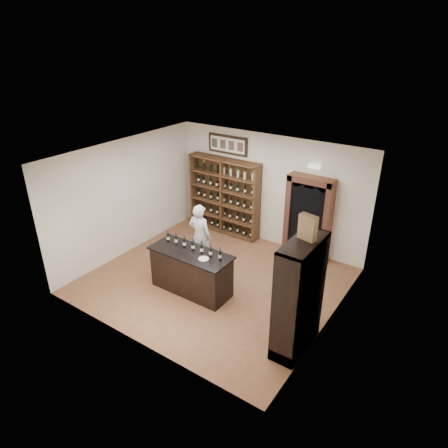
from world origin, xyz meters
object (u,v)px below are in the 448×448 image
Objects in this scene: tasting_counter at (191,272)px; shopkeeper at (200,236)px; counter_bottle_0 at (168,237)px; side_cabinet at (299,313)px; wine_crate at (308,227)px; wine_shelf at (225,196)px.

shopkeeper reaches higher than tasting_counter.
side_cabinet is at bearing -6.48° from counter_bottle_0.
tasting_counter is at bearing 173.72° from side_cabinet.
side_cabinet is (2.72, -0.30, 0.26)m from tasting_counter.
counter_bottle_0 is (-0.72, 0.09, 0.61)m from tasting_counter.
side_cabinet reaches higher than shopkeeper.
shopkeeper reaches higher than counter_bottle_0.
wine_crate reaches higher than counter_bottle_0.
shopkeeper is 3.73m from wine_crate.
shopkeeper is (0.24, 0.86, -0.28)m from counter_bottle_0.
wine_shelf and side_cabinet have the same top height.
wine_crate is at bearing -4.86° from counter_bottle_0.
tasting_counter is 0.85× the size of side_cabinet.
wine_shelf reaches higher than shopkeeper.
shopkeeper is at bearing 74.63° from counter_bottle_0.
counter_bottle_0 is at bearing -82.38° from wine_shelf.
wine_crate reaches higher than tasting_counter.
side_cabinet is at bearing -56.25° from wine_crate.
wine_crate reaches higher than side_cabinet.
wine_shelf is at bearing -77.95° from shopkeeper.
counter_bottle_0 is at bearing 172.78° from tasting_counter.
wine_shelf is 1.17× the size of tasting_counter.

